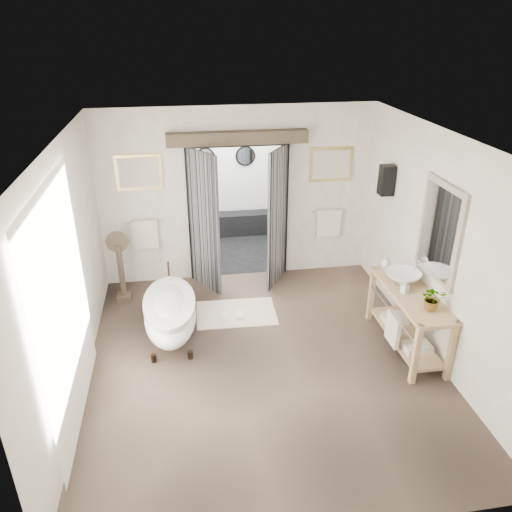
% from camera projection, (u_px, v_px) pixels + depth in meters
% --- Properties ---
extents(ground_plane, '(5.00, 5.00, 0.00)m').
position_uv_depth(ground_plane, '(263.00, 360.00, 6.59)').
color(ground_plane, brown).
extents(room_shell, '(4.52, 5.02, 2.91)m').
position_uv_depth(room_shell, '(263.00, 236.00, 5.66)').
color(room_shell, white).
rests_on(room_shell, ground_plane).
extents(shower_room, '(2.22, 2.01, 2.51)m').
position_uv_depth(shower_room, '(229.00, 198.00, 9.75)').
color(shower_room, black).
rests_on(shower_room, ground_plane).
extents(back_wall_dressing, '(3.82, 0.75, 2.52)m').
position_uv_depth(back_wall_dressing, '(239.00, 193.00, 7.98)').
color(back_wall_dressing, black).
rests_on(back_wall_dressing, ground_plane).
extents(clawfoot_tub, '(0.72, 1.61, 0.79)m').
position_uv_depth(clawfoot_tub, '(170.00, 313.00, 6.94)').
color(clawfoot_tub, black).
rests_on(clawfoot_tub, ground_plane).
extents(vanity, '(0.57, 1.60, 0.85)m').
position_uv_depth(vanity, '(407.00, 315.00, 6.65)').
color(vanity, tan).
rests_on(vanity, ground_plane).
extents(pedestal_mirror, '(0.35, 0.23, 1.18)m').
position_uv_depth(pedestal_mirror, '(121.00, 271.00, 7.82)').
color(pedestal_mirror, '#4E4331').
rests_on(pedestal_mirror, ground_plane).
extents(rug, '(1.23, 0.84, 0.01)m').
position_uv_depth(rug, '(236.00, 313.00, 7.64)').
color(rug, beige).
rests_on(rug, ground_plane).
extents(slippers, '(0.35, 0.26, 0.05)m').
position_uv_depth(slippers, '(232.00, 315.00, 7.52)').
color(slippers, white).
rests_on(slippers, rug).
extents(basin, '(0.59, 0.59, 0.17)m').
position_uv_depth(basin, '(403.00, 278.00, 6.71)').
color(basin, white).
rests_on(basin, vanity).
extents(plant, '(0.35, 0.33, 0.32)m').
position_uv_depth(plant, '(433.00, 298.00, 6.06)').
color(plant, gray).
rests_on(plant, vanity).
extents(soap_bottle_a, '(0.11, 0.11, 0.18)m').
position_uv_depth(soap_bottle_a, '(405.00, 287.00, 6.47)').
color(soap_bottle_a, gray).
rests_on(soap_bottle_a, vanity).
extents(soap_bottle_b, '(0.18, 0.18, 0.19)m').
position_uv_depth(soap_bottle_b, '(386.00, 262.00, 7.11)').
color(soap_bottle_b, gray).
rests_on(soap_bottle_b, vanity).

